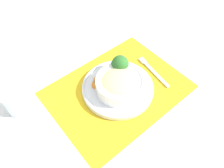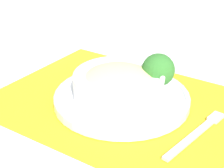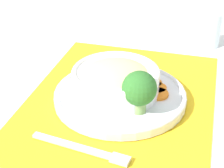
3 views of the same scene
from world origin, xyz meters
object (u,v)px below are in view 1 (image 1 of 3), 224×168
Objects in this scene: water_glass at (14,104)px; fork at (151,69)px; bowl at (120,83)px; broccoli_floret at (120,64)px.

fork is (0.52, -0.10, -0.03)m from water_glass.
bowl is 0.38m from water_glass.
water_glass is 0.51× the size of fork.
broccoli_floret is at bearing -8.50° from water_glass.
broccoli_floret reaches higher than fork.
fork is (0.13, -0.04, -0.06)m from broccoli_floret.
broccoli_floret is 0.90× the size of water_glass.
broccoli_floret reaches higher than water_glass.
bowl is at bearing -172.08° from fork.
fork is (0.17, 0.02, -0.04)m from bowl.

